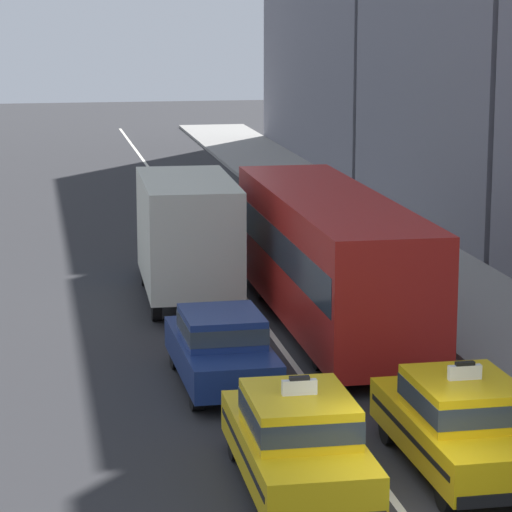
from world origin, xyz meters
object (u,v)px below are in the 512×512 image
(sedan_left_second, at_px, (221,346))
(taxi_right_third, at_px, (257,224))
(box_truck_left_third, at_px, (185,231))
(bus_right_second, at_px, (329,254))
(taxi_left_nearest, at_px, (298,439))
(taxi_right_nearest, at_px, (461,423))
(pedestrian_mid_block, at_px, (403,237))

(sedan_left_second, height_order, taxi_right_third, taxi_right_third)
(box_truck_left_third, xyz_separation_m, bus_right_second, (3.00, -3.77, 0.04))
(taxi_left_nearest, relative_size, taxi_right_nearest, 1.00)
(bus_right_second, bearing_deg, taxi_right_third, 90.25)
(sedan_left_second, height_order, pedestrian_mid_block, pedestrian_mid_block)
(box_truck_left_third, bearing_deg, taxi_right_third, 62.21)
(bus_right_second, bearing_deg, pedestrian_mid_block, 58.93)
(taxi_right_nearest, relative_size, pedestrian_mid_block, 2.86)
(taxi_right_nearest, bearing_deg, taxi_right_third, 89.95)
(box_truck_left_third, distance_m, taxi_right_third, 6.41)
(taxi_left_nearest, relative_size, box_truck_left_third, 0.65)
(taxi_left_nearest, height_order, box_truck_left_third, box_truck_left_third)
(taxi_left_nearest, xyz_separation_m, sedan_left_second, (-0.36, 5.74, -0.03))
(taxi_left_nearest, relative_size, pedestrian_mid_block, 2.85)
(taxi_left_nearest, relative_size, sedan_left_second, 1.05)
(sedan_left_second, height_order, bus_right_second, bus_right_second)
(taxi_right_nearest, height_order, taxi_right_third, same)
(taxi_left_nearest, height_order, pedestrian_mid_block, taxi_left_nearest)
(box_truck_left_third, height_order, bus_right_second, box_truck_left_third)
(box_truck_left_third, height_order, taxi_right_third, box_truck_left_third)
(sedan_left_second, bearing_deg, taxi_right_third, 76.67)
(box_truck_left_third, bearing_deg, taxi_right_nearest, -77.60)
(box_truck_left_third, bearing_deg, taxi_left_nearest, -89.57)
(sedan_left_second, xyz_separation_m, box_truck_left_third, (0.26, 7.96, 0.93))
(taxi_left_nearest, xyz_separation_m, box_truck_left_third, (-0.10, 13.70, 0.90))
(bus_right_second, bearing_deg, taxi_right_nearest, -90.34)
(box_truck_left_third, xyz_separation_m, pedestrian_mid_block, (6.68, 2.34, -0.83))
(bus_right_second, bearing_deg, taxi_left_nearest, -106.28)
(taxi_left_nearest, height_order, taxi_right_third, same)
(taxi_right_third, distance_m, pedestrian_mid_block, 4.96)
(taxi_left_nearest, relative_size, taxi_right_third, 0.99)
(pedestrian_mid_block, bearing_deg, taxi_right_nearest, -103.37)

